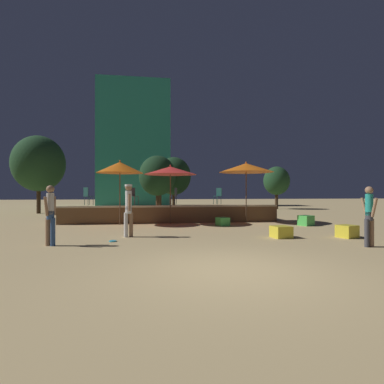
% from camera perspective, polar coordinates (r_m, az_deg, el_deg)
% --- Properties ---
extents(ground_plane, '(120.00, 120.00, 0.00)m').
position_cam_1_polar(ground_plane, '(6.09, 7.30, -14.56)').
color(ground_plane, tan).
extents(wooden_deck, '(10.84, 2.23, 0.87)m').
position_cam_1_polar(wooden_deck, '(15.85, -4.09, -4.14)').
color(wooden_deck, brown).
rests_on(wooden_deck, ground).
extents(patio_umbrella_0, '(2.73, 2.73, 3.07)m').
position_cam_1_polar(patio_umbrella_0, '(15.40, 10.28, 4.56)').
color(patio_umbrella_0, brown).
rests_on(patio_umbrella_0, ground).
extents(patio_umbrella_1, '(2.17, 2.17, 3.03)m').
position_cam_1_polar(patio_umbrella_1, '(14.49, -13.58, 4.55)').
color(patio_umbrella_1, brown).
rests_on(patio_umbrella_1, ground).
extents(patio_umbrella_2, '(2.53, 2.53, 2.85)m').
position_cam_1_polar(patio_umbrella_2, '(14.46, -4.14, 4.08)').
color(patio_umbrella_2, brown).
rests_on(patio_umbrella_2, ground).
extents(cube_seat_0, '(0.67, 0.67, 0.42)m').
position_cam_1_polar(cube_seat_0, '(11.41, 27.42, -6.66)').
color(cube_seat_0, yellow).
rests_on(cube_seat_0, ground).
extents(cube_seat_1, '(0.69, 0.69, 0.46)m').
position_cam_1_polar(cube_seat_1, '(14.72, 20.88, -5.09)').
color(cube_seat_1, '#4CC651').
rests_on(cube_seat_1, ground).
extents(cube_seat_2, '(0.64, 0.64, 0.39)m').
position_cam_1_polar(cube_seat_2, '(10.56, 16.61, -7.28)').
color(cube_seat_2, yellow).
rests_on(cube_seat_2, ground).
extents(cube_seat_3, '(0.63, 0.63, 0.38)m').
position_cam_1_polar(cube_seat_3, '(13.73, 5.86, -5.63)').
color(cube_seat_3, '#4CC651').
rests_on(cube_seat_3, ground).
extents(person_0, '(0.29, 0.46, 1.72)m').
position_cam_1_polar(person_0, '(9.44, -25.37, -3.62)').
color(person_0, '#997051').
rests_on(person_0, ground).
extents(person_1, '(0.30, 0.49, 1.81)m').
position_cam_1_polar(person_1, '(10.44, -12.00, -2.75)').
color(person_1, white).
rests_on(person_1, ground).
extents(person_2, '(0.29, 0.55, 1.69)m').
position_cam_1_polar(person_2, '(9.72, 30.67, -3.67)').
color(person_2, '#3F3F47').
rests_on(person_2, ground).
extents(bistro_chair_0, '(0.48, 0.48, 0.90)m').
position_cam_1_polar(bistro_chair_0, '(16.63, 5.01, -0.44)').
color(bistro_chair_0, '#1E4C47').
rests_on(bistro_chair_0, wooden_deck).
extents(bistro_chair_1, '(0.48, 0.48, 0.90)m').
position_cam_1_polar(bistro_chair_1, '(16.27, -11.10, -0.45)').
color(bistro_chair_1, '#47474C').
rests_on(bistro_chair_1, wooden_deck).
extents(bistro_chair_2, '(0.48, 0.48, 0.90)m').
position_cam_1_polar(bistro_chair_2, '(15.91, -19.33, -0.46)').
color(bistro_chair_2, '#1E4C47').
rests_on(bistro_chair_2, wooden_deck).
extents(bistro_chair_3, '(0.45, 0.45, 0.90)m').
position_cam_1_polar(bistro_chair_3, '(16.16, -3.35, -0.46)').
color(bistro_chair_3, '#2D3338').
rests_on(bistro_chair_3, wooden_deck).
extents(frisbee_disc, '(0.22, 0.22, 0.03)m').
position_cam_1_polar(frisbee_disc, '(9.67, -14.86, -9.02)').
color(frisbee_disc, '#33B2D8').
rests_on(frisbee_disc, ground).
extents(background_tree_0, '(3.05, 3.05, 4.59)m').
position_cam_1_polar(background_tree_0, '(25.13, -6.61, 3.09)').
color(background_tree_0, '#3D2B1C').
rests_on(background_tree_0, ground).
extents(background_tree_1, '(3.65, 3.65, 5.61)m').
position_cam_1_polar(background_tree_1, '(24.32, -27.18, 4.82)').
color(background_tree_1, '#3D2B1C').
rests_on(background_tree_1, ground).
extents(background_tree_2, '(2.52, 2.52, 4.17)m').
position_cam_1_polar(background_tree_2, '(25.07, -6.14, 2.80)').
color(background_tree_2, '#3D2B1C').
rests_on(background_tree_2, ground).
extents(background_tree_3, '(3.11, 3.11, 4.71)m').
position_cam_1_polar(background_tree_3, '(27.14, -3.51, 3.03)').
color(background_tree_3, '#3D2B1C').
rests_on(background_tree_3, ground).
extents(background_tree_4, '(2.36, 2.36, 3.88)m').
position_cam_1_polar(background_tree_4, '(28.42, 15.80, 2.05)').
color(background_tree_4, '#3D2B1C').
rests_on(background_tree_4, ground).
extents(distant_building, '(8.13, 3.44, 14.24)m').
position_cam_1_polar(distant_building, '(35.50, -10.96, 9.01)').
color(distant_building, teal).
rests_on(distant_building, ground).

